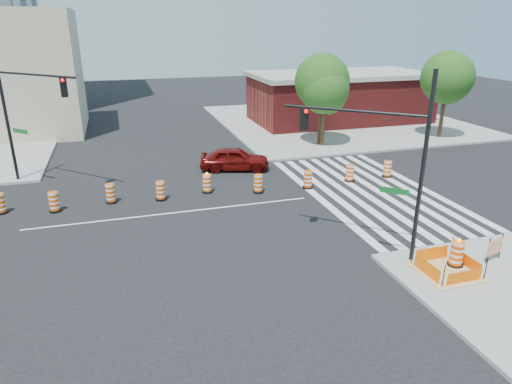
{
  "coord_description": "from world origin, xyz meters",
  "views": [
    {
      "loc": [
        -2.17,
        -21.23,
        8.88
      ],
      "look_at": [
        3.7,
        -1.94,
        1.4
      ],
      "focal_mm": 32.0,
      "sensor_mm": 36.0,
      "label": 1
    }
  ],
  "objects": [
    {
      "name": "tree_north_d",
      "position": [
        12.52,
        10.23,
        4.63
      ],
      "size": [
        4.06,
        4.06,
        6.9
      ],
      "color": "#382314",
      "rests_on": "ground"
    },
    {
      "name": "crosswalk_east",
      "position": [
        10.95,
        0.0,
        0.01
      ],
      "size": [
        6.75,
        13.5,
        0.01
      ],
      "color": "silver",
      "rests_on": "ground"
    },
    {
      "name": "median_drum_1",
      "position": [
        -8.2,
        2.47,
        0.48
      ],
      "size": [
        0.6,
        0.6,
        1.02
      ],
      "color": "black",
      "rests_on": "ground"
    },
    {
      "name": "signal_pole_se",
      "position": [
        7.16,
        -6.77,
        4.48
      ],
      "size": [
        4.16,
        3.81,
        7.29
      ],
      "rotation": [
        0.0,
        0.0,
        2.4
      ],
      "color": "black",
      "rests_on": "ground"
    },
    {
      "name": "median_drum_8",
      "position": [
        10.68,
        1.83,
        0.48
      ],
      "size": [
        0.6,
        0.6,
        1.02
      ],
      "color": "black",
      "rests_on": "ground"
    },
    {
      "name": "median_drum_5",
      "position": [
        2.18,
        2.41,
        0.49
      ],
      "size": [
        0.6,
        0.6,
        1.18
      ],
      "color": "black",
      "rests_on": "ground"
    },
    {
      "name": "median_drum_9",
      "position": [
        13.27,
        1.89,
        0.48
      ],
      "size": [
        0.6,
        0.6,
        1.02
      ],
      "color": "black",
      "rests_on": "ground"
    },
    {
      "name": "red_coupe",
      "position": [
        4.69,
        6.03,
        0.74
      ],
      "size": [
        4.68,
        2.9,
        1.49
      ],
      "primitive_type": "imported",
      "rotation": [
        0.0,
        0.0,
        1.29
      ],
      "color": "#5B0907",
      "rests_on": "ground"
    },
    {
      "name": "pit_drum",
      "position": [
        9.59,
        -8.73,
        0.64
      ],
      "size": [
        0.6,
        0.6,
        1.18
      ],
      "color": "black",
      "rests_on": "ground"
    },
    {
      "name": "median_drum_4",
      "position": [
        -0.41,
        2.01,
        0.48
      ],
      "size": [
        0.6,
        0.6,
        1.02
      ],
      "color": "black",
      "rests_on": "ground"
    },
    {
      "name": "brick_storefront",
      "position": [
        18.0,
        18.0,
        2.32
      ],
      "size": [
        16.5,
        8.5,
        4.6
      ],
      "color": "maroon",
      "rests_on": "ground"
    },
    {
      "name": "signal_pole_nw",
      "position": [
        -7.08,
        6.41,
        4.91
      ],
      "size": [
        4.39,
        4.37,
        8.01
      ],
      "rotation": [
        0.0,
        0.0,
        -0.78
      ],
      "color": "black",
      "rests_on": "ground"
    },
    {
      "name": "median_drum_2",
      "position": [
        -5.66,
        1.93,
        0.48
      ],
      "size": [
        0.6,
        0.6,
        1.02
      ],
      "color": "black",
      "rests_on": "ground"
    },
    {
      "name": "median_drum_3",
      "position": [
        -2.96,
        2.37,
        0.48
      ],
      "size": [
        0.6,
        0.6,
        1.02
      ],
      "color": "black",
      "rests_on": "ground"
    },
    {
      "name": "sidewalk_ne",
      "position": [
        18.0,
        18.0,
        0.07
      ],
      "size": [
        22.0,
        22.0,
        0.15
      ],
      "primitive_type": "cube",
      "color": "gray",
      "rests_on": "ground"
    },
    {
      "name": "tree_north_c",
      "position": [
        12.52,
        9.73,
        4.14
      ],
      "size": [
        3.63,
        3.63,
        6.17
      ],
      "color": "#382314",
      "rests_on": "ground"
    },
    {
      "name": "tree_north_e",
      "position": [
        22.85,
        9.41,
        4.66
      ],
      "size": [
        4.08,
        4.08,
        6.94
      ],
      "color": "#382314",
      "rests_on": "ground"
    },
    {
      "name": "median_drum_6",
      "position": [
        4.9,
        1.58,
        0.48
      ],
      "size": [
        0.6,
        0.6,
        1.02
      ],
      "color": "black",
      "rests_on": "ground"
    },
    {
      "name": "lane_centerline",
      "position": [
        0.0,
        0.0,
        0.01
      ],
      "size": [
        14.0,
        0.12,
        0.01
      ],
      "primitive_type": "cube",
      "color": "silver",
      "rests_on": "ground"
    },
    {
      "name": "barricade",
      "position": [
        11.29,
        -8.81,
        0.75
      ],
      "size": [
        0.91,
        0.27,
        1.09
      ],
      "rotation": [
        0.0,
        0.0,
        0.25
      ],
      "color": "#E64C04",
      "rests_on": "ground"
    },
    {
      "name": "ground",
      "position": [
        0.0,
        0.0,
        0.0
      ],
      "size": [
        120.0,
        120.0,
        0.0
      ],
      "primitive_type": "plane",
      "color": "black",
      "rests_on": "ground"
    },
    {
      "name": "excavation_pit",
      "position": [
        9.0,
        -9.0,
        0.22
      ],
      "size": [
        2.2,
        2.2,
        0.9
      ],
      "color": "tan",
      "rests_on": "ground"
    },
    {
      "name": "median_drum_7",
      "position": [
        7.82,
        1.44,
        0.48
      ],
      "size": [
        0.6,
        0.6,
        1.02
      ],
      "color": "black",
      "rests_on": "ground"
    }
  ]
}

